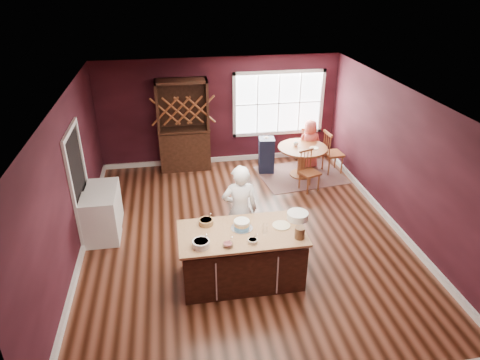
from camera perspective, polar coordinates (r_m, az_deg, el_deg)
name	(u,v)px	position (r m, az deg, el deg)	size (l,w,h in m)	color
room_shell	(244,172)	(7.63, 0.57, 1.09)	(7.00, 7.00, 7.00)	brown
window	(279,103)	(11.04, 5.16, 10.15)	(2.36, 0.10, 1.66)	white
doorway	(80,185)	(8.40, -20.59, -0.68)	(0.08, 1.26, 2.13)	white
kitchen_island	(242,257)	(7.02, 0.22, -10.21)	(1.98, 1.04, 0.92)	#44251A
dining_table	(302,155)	(10.43, 8.29, 3.28)	(1.18, 1.18, 0.75)	brown
baker	(240,210)	(7.41, -0.01, -4.08)	(0.63, 0.41, 1.71)	white
layer_cake	(242,225)	(6.79, 0.24, -5.96)	(0.35, 0.35, 0.14)	white
bowl_blue	(201,244)	(6.42, -5.21, -8.46)	(0.27, 0.27, 0.10)	silver
bowl_yellow	(206,222)	(6.92, -4.54, -5.60)	(0.24, 0.24, 0.09)	brown
bowl_pink	(228,245)	(6.41, -1.62, -8.64)	(0.16, 0.16, 0.06)	silver
bowl_olive	(253,241)	(6.49, 1.70, -8.13)	(0.15, 0.15, 0.06)	beige
drinking_glass	(265,229)	(6.69, 3.36, -6.48)	(0.08, 0.08, 0.16)	silver
dinner_plate	(281,225)	(6.91, 5.53, -6.05)	(0.29, 0.29, 0.02)	#F4E9CB
white_tub	(298,216)	(7.09, 7.69, -4.76)	(0.35, 0.35, 0.12)	white
stoneware_crock	(300,233)	(6.62, 7.97, -6.99)	(0.16, 0.16, 0.19)	#472F1C
rug	(301,175)	(10.65, 8.10, 0.68)	(1.99, 1.54, 0.01)	brown
chair_east	(333,152)	(10.75, 12.34, 3.70)	(0.45, 0.43, 1.08)	brown
chair_south	(310,171)	(9.78, 9.30, 1.18)	(0.40, 0.38, 0.96)	#94541F
chair_north	(305,143)	(11.25, 8.70, 4.86)	(0.42, 0.40, 1.00)	brown
seated_woman	(309,144)	(10.89, 9.24, 4.76)	(0.61, 0.40, 1.25)	#D5564D
high_chair	(266,154)	(10.58, 3.53, 3.43)	(0.37, 0.37, 0.92)	black
toddler	(269,141)	(10.44, 3.88, 5.18)	(0.18, 0.14, 0.26)	#8CA5BF
table_plate	(314,148)	(10.31, 9.83, 4.23)	(0.21, 0.21, 0.02)	beige
table_cup	(296,144)	(10.38, 7.46, 4.78)	(0.12, 0.12, 0.09)	white
hutch	(184,126)	(10.59, -7.54, 7.18)	(1.23, 0.51, 2.26)	black
washer	(101,219)	(8.33, -18.07, -5.02)	(0.62, 0.60, 0.90)	silver
dryer	(105,203)	(8.89, -17.58, -2.99)	(0.59, 0.57, 0.86)	white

